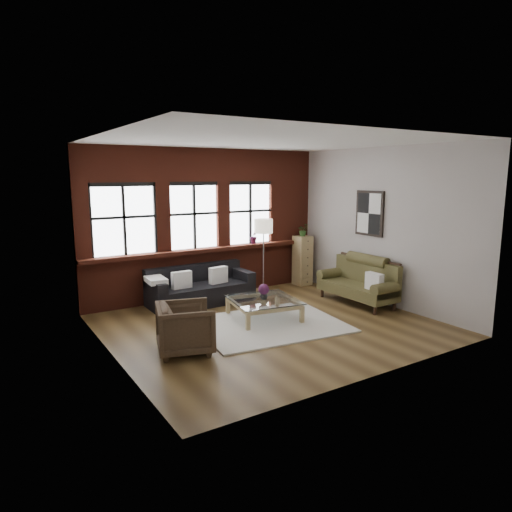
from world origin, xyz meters
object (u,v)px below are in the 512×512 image
dark_sofa (201,285)px  vase (264,295)px  coffee_table (264,309)px  floor_lamp (263,254)px  armchair (185,328)px  drawer_chest (302,260)px  vintage_settee (357,281)px

dark_sofa → vase: (0.53, -1.56, 0.06)m
coffee_table → vase: vase is taller
coffee_table → vase: (0.00, -0.00, 0.27)m
vase → floor_lamp: bearing=57.0°
armchair → vase: size_ratio=5.57×
vase → floor_lamp: 1.75m
dark_sofa → coffee_table: size_ratio=1.86×
floor_lamp → coffee_table: bearing=-123.0°
armchair → dark_sofa: bearing=-13.9°
vase → drawer_chest: (2.28, 1.76, 0.14)m
vase → coffee_table: bearing=116.6°
dark_sofa → vintage_settee: 3.24m
drawer_chest → armchair: bearing=-149.3°
dark_sofa → vase: bearing=-71.2°
armchair → coffee_table: size_ratio=0.71×
dark_sofa → drawer_chest: bearing=4.0°
dark_sofa → floor_lamp: floor_lamp is taller
dark_sofa → armchair: dark_sofa is taller
vintage_settee → floor_lamp: 2.08m
coffee_table → vase: bearing=-63.4°
floor_lamp → vintage_settee: bearing=-51.0°
coffee_table → drawer_chest: (2.28, 1.76, 0.41)m
armchair → floor_lamp: floor_lamp is taller
dark_sofa → vase: dark_sofa is taller
dark_sofa → coffee_table: (0.53, -1.56, -0.21)m
coffee_table → floor_lamp: 1.84m
vintage_settee → floor_lamp: floor_lamp is taller
dark_sofa → vintage_settee: size_ratio=1.21×
armchair → floor_lamp: 3.55m
vintage_settee → coffee_table: 2.22m
vintage_settee → drawer_chest: drawer_chest is taller
coffee_table → floor_lamp: size_ratio=0.63×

